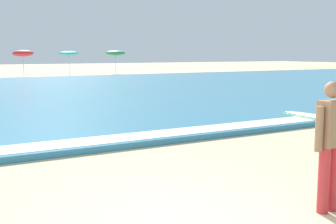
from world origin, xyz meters
name	(u,v)px	position (x,y,z in m)	size (l,w,h in m)	color
ground_plane	(186,222)	(0.00, 0.00, 0.00)	(160.00, 160.00, 0.00)	beige
surf_foam	(72,143)	(0.00, 4.65, 0.15)	(120.00, 0.85, 0.01)	white
beach_umbrella_4	(23,53)	(5.09, 35.29, 2.07)	(1.82, 1.86, 2.43)	beige
beach_umbrella_5	(69,53)	(9.46, 36.06, 2.09)	(1.87, 1.87, 2.28)	beige
beach_umbrella_6	(115,53)	(14.47, 36.62, 2.10)	(1.99, 1.99, 2.37)	beige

